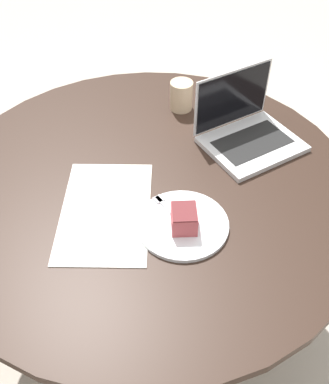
{
  "coord_description": "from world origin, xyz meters",
  "views": [
    {
      "loc": [
        -1.0,
        -0.2,
        1.7
      ],
      "look_at": [
        -0.09,
        -0.06,
        0.79
      ],
      "focal_mm": 42.0,
      "sensor_mm": 36.0,
      "label": 1
    }
  ],
  "objects": [
    {
      "name": "ground_plane",
      "position": [
        0.0,
        0.0,
        0.0
      ],
      "size": [
        12.0,
        12.0,
        0.0
      ],
      "primitive_type": "plane",
      "color": "#B7AD9E"
    },
    {
      "name": "fork",
      "position": [
        -0.13,
        -0.09,
        0.76
      ],
      "size": [
        0.14,
        0.13,
        0.0
      ],
      "rotation": [
        0.0,
        0.0,
        7.04
      ],
      "color": "silver",
      "rests_on": "plate"
    },
    {
      "name": "laptop",
      "position": [
        0.24,
        -0.29,
        0.79
      ],
      "size": [
        0.39,
        0.39,
        0.22
      ],
      "rotation": [
        0.0,
        0.0,
        8.55
      ],
      "color": "silver",
      "rests_on": "dining_table"
    },
    {
      "name": "plate",
      "position": [
        -0.17,
        -0.13,
        0.75
      ],
      "size": [
        0.26,
        0.26,
        0.01
      ],
      "color": "silver",
      "rests_on": "dining_table"
    },
    {
      "name": "cake_slice",
      "position": [
        -0.18,
        -0.13,
        0.79
      ],
      "size": [
        0.09,
        0.08,
        0.06
      ],
      "rotation": [
        0.0,
        0.0,
        3.34
      ],
      "color": "#B74C51",
      "rests_on": "plate"
    },
    {
      "name": "paper_document",
      "position": [
        -0.15,
        0.1,
        0.75
      ],
      "size": [
        0.43,
        0.31,
        0.0
      ],
      "rotation": [
        0.0,
        0.0,
        0.14
      ],
      "color": "white",
      "rests_on": "dining_table"
    },
    {
      "name": "dining_table",
      "position": [
        0.0,
        0.0,
        0.64
      ],
      "size": [
        1.31,
        1.31,
        0.75
      ],
      "color": "black",
      "rests_on": "ground_plane"
    },
    {
      "name": "coffee_glass",
      "position": [
        0.41,
        -0.05,
        0.8
      ],
      "size": [
        0.08,
        0.08,
        0.11
      ],
      "color": "#C6AD89",
      "rests_on": "dining_table"
    }
  ]
}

